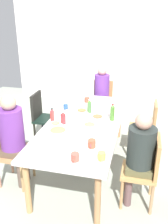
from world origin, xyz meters
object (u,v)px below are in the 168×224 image
(person_0, at_px, (13,133))
(cup_6, at_px, (88,154))
(cup_2, at_px, (107,102))
(cup_5, at_px, (87,100))
(bottle_2, at_px, (63,118))
(cup_0, at_px, (79,106))
(bottle_1, at_px, (52,115))
(chair_1, at_px, (146,168))
(person_1, at_px, (140,152))
(plate_0, at_px, (98,117))
(person_2, at_px, (102,92))
(chair_4, at_px, (147,126))
(plate_1, at_px, (82,111))
(chair_3, at_px, (42,115))
(bowl_0, at_px, (58,132))
(bowl_1, at_px, (90,126))
(chair_0, at_px, (9,149))
(bottle_0, at_px, (90,107))
(cup_1, at_px, (66,107))
(cup_4, at_px, (75,157))
(plate_2, at_px, (56,124))
(cup_3, at_px, (102,156))
(chair_2, at_px, (102,101))
(bottle_3, at_px, (112,113))
(dining_table, at_px, (84,126))

(person_0, relative_size, cup_6, 11.53)
(cup_2, xyz_separation_m, cup_5, (-0.04, -0.36, -0.01))
(cup_2, xyz_separation_m, bottle_2, (0.87, -0.48, 0.04))
(cup_0, xyz_separation_m, bottle_1, (0.53, -0.25, 0.05))
(chair_1, height_order, bottle_2, bottle_2)
(person_1, xyz_separation_m, plate_0, (-0.75, -0.63, 0.04))
(person_2, distance_m, chair_4, 1.25)
(plate_1, xyz_separation_m, cup_5, (-0.43, -0.02, 0.02))
(cup_6, bearing_deg, person_1, 118.02)
(plate_0, bearing_deg, plate_1, -121.97)
(person_1, relative_size, cup_6, 10.89)
(chair_3, bearing_deg, chair_4, 90.00)
(person_0, bearing_deg, plate_0, 128.27)
(plate_0, relative_size, bowl_0, 1.09)
(plate_1, bearing_deg, cup_6, 17.25)
(plate_0, distance_m, bowl_0, 0.76)
(plate_1, distance_m, bowl_1, 0.62)
(chair_0, bearing_deg, cup_2, 140.21)
(plate_0, xyz_separation_m, bottle_2, (0.31, -0.43, 0.07))
(bottle_0, bearing_deg, chair_1, 43.79)
(person_1, distance_m, cup_0, 1.44)
(bottle_1, bearing_deg, chair_0, -40.68)
(bottle_0, xyz_separation_m, bottle_1, (0.41, -0.45, -0.01))
(cup_2, bearing_deg, person_0, -37.41)
(cup_1, relative_size, cup_4, 0.89)
(bowl_1, distance_m, cup_5, 1.04)
(chair_3, relative_size, cup_1, 8.26)
(plate_2, bearing_deg, cup_5, 167.45)
(person_2, bearing_deg, bottle_0, 0.14)
(chair_4, height_order, cup_0, chair_4)
(bottle_1, bearing_deg, cup_3, 46.62)
(cup_3, bearing_deg, cup_6, -94.15)
(plate_1, bearing_deg, plate_0, 58.03)
(chair_2, height_order, cup_2, chair_2)
(bowl_0, bearing_deg, bowl_1, 127.49)
(cup_1, xyz_separation_m, cup_2, (-0.34, 0.61, 0.01))
(chair_0, bearing_deg, cup_4, 69.47)
(plate_0, bearing_deg, person_1, 40.03)
(chair_4, xyz_separation_m, bottle_1, (0.64, -1.33, 0.32))
(chair_0, xyz_separation_m, chair_2, (-2.10, 0.88, 0.00))
(chair_3, xyz_separation_m, bottle_3, (0.43, 1.26, 0.35))
(cup_5, height_order, cup_6, cup_6)
(person_0, xyz_separation_m, person_2, (-2.01, 0.79, -0.03))
(cup_5, distance_m, bottle_2, 0.92)
(chair_1, distance_m, cup_6, 0.74)
(person_0, bearing_deg, cup_2, 142.59)
(chair_4, bearing_deg, cup_5, -101.83)
(chair_4, distance_m, bottle_0, 0.97)
(chair_3, distance_m, bowl_0, 1.28)
(dining_table, distance_m, cup_3, 0.97)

